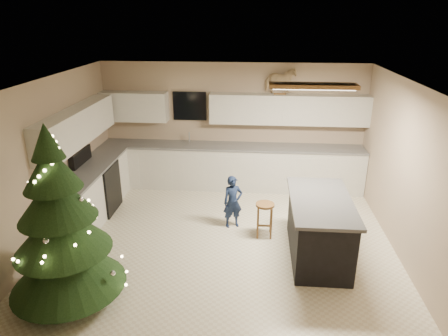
{
  "coord_description": "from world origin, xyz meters",
  "views": [
    {
      "loc": [
        0.51,
        -5.71,
        3.51
      ],
      "look_at": [
        0.0,
        0.35,
        1.15
      ],
      "focal_mm": 32.0,
      "sensor_mm": 36.0,
      "label": 1
    }
  ],
  "objects_px": {
    "toddler": "(233,202)",
    "rocking_horse": "(280,81)",
    "island": "(319,228)",
    "bar_stool": "(265,212)",
    "christmas_tree": "(62,233)"
  },
  "relations": [
    {
      "from": "toddler",
      "to": "rocking_horse",
      "type": "distance_m",
      "value": 2.7
    },
    {
      "from": "island",
      "to": "rocking_horse",
      "type": "relative_size",
      "value": 2.82
    },
    {
      "from": "toddler",
      "to": "rocking_horse",
      "type": "height_order",
      "value": "rocking_horse"
    },
    {
      "from": "bar_stool",
      "to": "christmas_tree",
      "type": "relative_size",
      "value": 0.25
    },
    {
      "from": "christmas_tree",
      "to": "toddler",
      "type": "bearing_deg",
      "value": 46.46
    },
    {
      "from": "toddler",
      "to": "island",
      "type": "bearing_deg",
      "value": -51.0
    },
    {
      "from": "rocking_horse",
      "to": "bar_stool",
      "type": "bearing_deg",
      "value": 171.66
    },
    {
      "from": "bar_stool",
      "to": "rocking_horse",
      "type": "height_order",
      "value": "rocking_horse"
    },
    {
      "from": "bar_stool",
      "to": "christmas_tree",
      "type": "height_order",
      "value": "christmas_tree"
    },
    {
      "from": "island",
      "to": "toddler",
      "type": "distance_m",
      "value": 1.58
    },
    {
      "from": "rocking_horse",
      "to": "island",
      "type": "bearing_deg",
      "value": -169.51
    },
    {
      "from": "island",
      "to": "toddler",
      "type": "height_order",
      "value": "island"
    },
    {
      "from": "island",
      "to": "rocking_horse",
      "type": "bearing_deg",
      "value": 101.63
    },
    {
      "from": "bar_stool",
      "to": "toddler",
      "type": "xyz_separation_m",
      "value": [
        -0.55,
        0.28,
        0.02
      ]
    },
    {
      "from": "bar_stool",
      "to": "toddler",
      "type": "relative_size",
      "value": 0.63
    }
  ]
}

